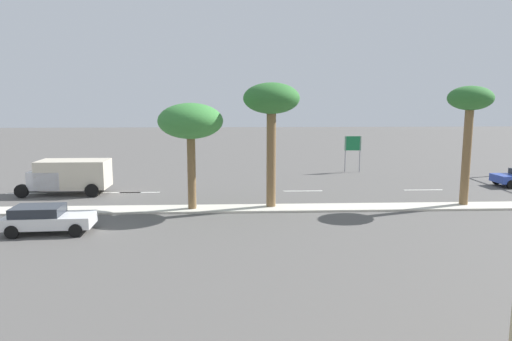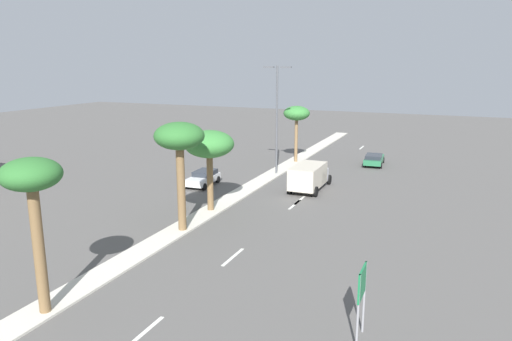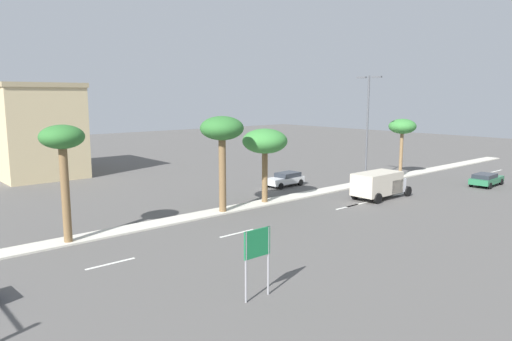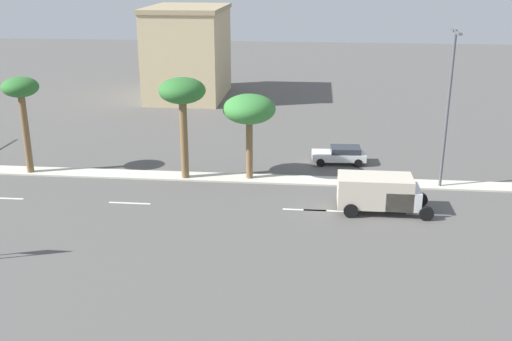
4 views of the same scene
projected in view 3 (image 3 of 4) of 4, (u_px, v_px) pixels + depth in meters
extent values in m
plane|color=#565451|center=(264.00, 203.00, 40.14)|extent=(160.00, 160.00, 0.00)
cube|color=beige|center=(328.00, 190.00, 45.39)|extent=(1.80, 73.15, 0.12)
cube|color=silver|center=(111.00, 264.00, 25.70)|extent=(0.20, 2.80, 0.01)
cube|color=silver|center=(237.00, 233.00, 31.36)|extent=(0.20, 2.80, 0.01)
cube|color=silver|center=(347.00, 207.00, 38.83)|extent=(0.20, 2.80, 0.01)
cube|color=silver|center=(357.00, 204.00, 39.69)|extent=(0.20, 2.80, 0.01)
cube|color=silver|center=(401.00, 194.00, 43.88)|extent=(0.20, 2.80, 0.01)
cube|color=silver|center=(497.00, 171.00, 57.32)|extent=(0.20, 2.80, 0.01)
cylinder|color=gray|center=(246.00, 268.00, 20.64)|extent=(0.10, 0.10, 3.21)
cylinder|color=gray|center=(268.00, 261.00, 21.49)|extent=(0.10, 0.10, 3.21)
cube|color=#19723F|center=(257.00, 243.00, 20.92)|extent=(0.08, 1.46, 1.27)
cube|color=#C6B284|center=(33.00, 132.00, 53.58)|extent=(12.03, 8.20, 9.82)
cube|color=tan|center=(30.00, 86.00, 52.78)|extent=(12.33, 8.50, 0.50)
cylinder|color=brown|center=(65.00, 194.00, 28.76)|extent=(0.51, 0.51, 5.98)
ellipsoid|color=#2D6B2D|center=(62.00, 137.00, 28.22)|extent=(2.63, 2.63, 1.45)
cylinder|color=brown|center=(222.00, 174.00, 36.43)|extent=(0.55, 0.55, 5.85)
ellipsoid|color=#2D6B2D|center=(222.00, 128.00, 35.88)|extent=(3.31, 3.31, 1.82)
cylinder|color=brown|center=(265.00, 176.00, 39.84)|extent=(0.49, 0.49, 4.49)
ellipsoid|color=#387F38|center=(265.00, 141.00, 39.38)|extent=(3.75, 3.75, 2.06)
cylinder|color=olive|center=(401.00, 154.00, 52.49)|extent=(0.37, 0.37, 5.02)
ellipsoid|color=#387F38|center=(402.00, 126.00, 52.02)|extent=(2.96, 2.96, 1.63)
cylinder|color=#515459|center=(367.00, 130.00, 47.88)|extent=(0.20, 0.20, 10.81)
cube|color=#515459|center=(362.00, 77.00, 47.73)|extent=(1.10, 0.24, 0.16)
cube|color=#515459|center=(377.00, 77.00, 46.39)|extent=(1.10, 0.24, 0.16)
cube|color=silver|center=(284.00, 180.00, 47.64)|extent=(2.04, 4.26, 0.58)
cube|color=#262B33|center=(288.00, 175.00, 47.92)|extent=(1.76, 2.37, 0.45)
cylinder|color=black|center=(281.00, 186.00, 46.07)|extent=(0.25, 0.65, 0.64)
cylinder|color=black|center=(268.00, 184.00, 47.31)|extent=(0.25, 0.65, 0.64)
cylinder|color=black|center=(300.00, 182.00, 48.07)|extent=(0.25, 0.65, 0.64)
cylinder|color=black|center=(288.00, 180.00, 49.31)|extent=(0.25, 0.65, 0.64)
cube|color=#287047|center=(487.00, 180.00, 47.82)|extent=(2.15, 4.58, 0.56)
cube|color=#262B33|center=(485.00, 176.00, 47.36)|extent=(1.84, 2.56, 0.40)
cylinder|color=black|center=(483.00, 180.00, 49.58)|extent=(0.26, 0.65, 0.64)
cylinder|color=black|center=(501.00, 182.00, 48.33)|extent=(0.26, 0.65, 0.64)
cylinder|color=black|center=(471.00, 184.00, 47.41)|extent=(0.26, 0.65, 0.64)
cylinder|color=black|center=(490.00, 186.00, 46.16)|extent=(0.26, 0.65, 0.64)
cube|color=silver|center=(388.00, 185.00, 42.79)|extent=(2.33, 2.18, 1.22)
cube|color=beige|center=(377.00, 183.00, 41.64)|extent=(2.33, 4.63, 1.90)
cylinder|color=black|center=(386.00, 188.00, 44.66)|extent=(0.28, 0.90, 0.90)
cylinder|color=black|center=(408.00, 191.00, 42.92)|extent=(0.28, 0.90, 0.90)
cylinder|color=black|center=(355.00, 194.00, 41.68)|extent=(0.28, 0.90, 0.90)
cylinder|color=black|center=(378.00, 198.00, 39.95)|extent=(0.28, 0.90, 0.90)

